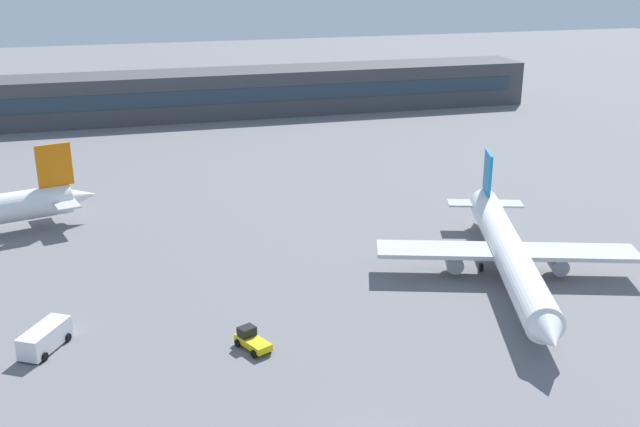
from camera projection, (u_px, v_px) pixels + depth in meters
name	position (u px, v px, depth m)	size (l,w,h in m)	color
ground_plane	(262.00, 243.00, 87.68)	(400.00, 400.00, 0.00)	slate
terminal_building	(192.00, 95.00, 151.26)	(140.80, 12.13, 9.00)	#3F4247
airplane_near	(509.00, 253.00, 77.15)	(26.85, 37.65, 9.57)	white
baggage_tug_yellow	(251.00, 340.00, 64.50)	(2.95, 3.90, 1.75)	yellow
service_van_white	(45.00, 338.00, 64.17)	(4.38, 5.49, 2.08)	white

